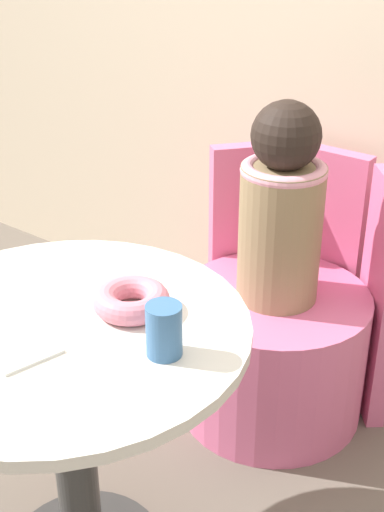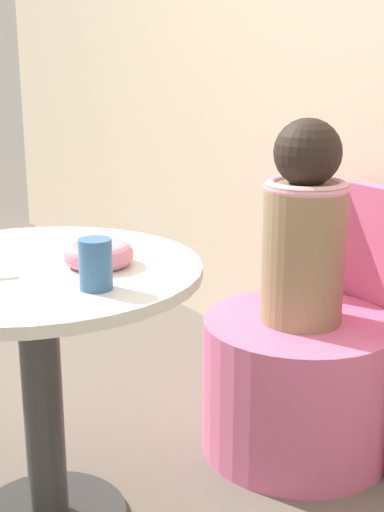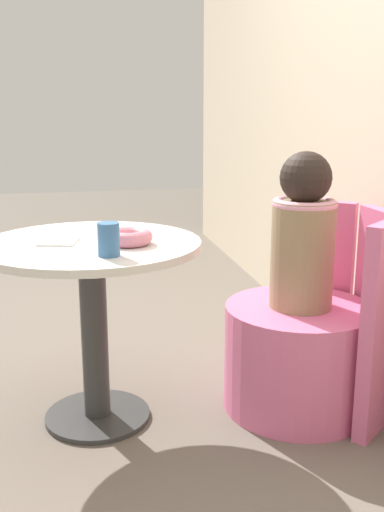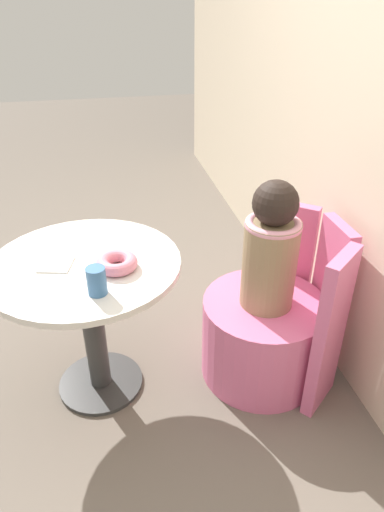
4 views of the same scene
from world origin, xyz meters
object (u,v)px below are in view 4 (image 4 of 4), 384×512
donut (117,263)px  tub_chair (262,337)px  cup (97,281)px  child_figure (271,249)px  round_table (89,296)px

donut → tub_chair: bearing=91.4°
cup → child_figure: bearing=103.2°
donut → cup: bearing=-27.4°
tub_chair → child_figure: 0.45m
tub_chair → cup: size_ratio=5.30×
tub_chair → child_figure: bearing=180.0°
round_table → tub_chair: round_table is taller
child_figure → tub_chair: bearing=0.0°
donut → cup: cup is taller
round_table → donut: size_ratio=4.80×
round_table → tub_chair: 0.78m
tub_chair → donut: (0.01, -0.60, 0.47)m
round_table → donut: bearing=58.5°
round_table → cup: size_ratio=7.30×
tub_chair → cup: 0.85m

